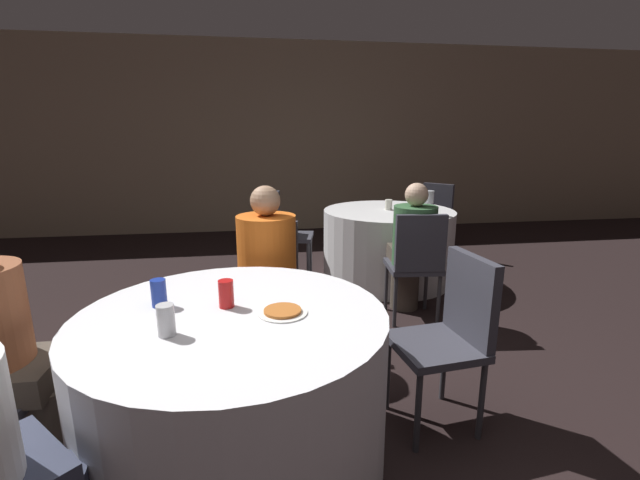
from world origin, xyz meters
TOP-DOWN VIEW (x-y plane):
  - ground_plane at (0.00, 0.00)m, footprint 16.00×16.00m
  - wall_back at (0.00, 5.03)m, footprint 16.00×0.06m
  - table_near at (-0.18, 0.07)m, footprint 1.32×1.32m
  - table_far at (1.26, 2.44)m, footprint 1.31×1.31m
  - chair_near_east at (0.89, 0.20)m, footprint 0.45×0.44m
  - chair_near_north at (0.01, 1.13)m, footprint 0.46×0.47m
  - chair_far_south at (1.15, 1.38)m, footprint 0.44×0.44m
  - chair_far_northeast at (2.05, 3.15)m, footprint 0.56×0.56m
  - chair_far_west at (0.22, 2.66)m, footprint 0.48×0.47m
  - person_orange_shirt at (-0.01, 0.98)m, footprint 0.41×0.53m
  - person_floral_shirt at (-1.09, 0.09)m, footprint 0.52×0.35m
  - person_green_jacket at (1.17, 1.54)m, footprint 0.36×0.51m
  - pizza_plate_near at (0.04, 0.04)m, footprint 0.21×0.21m
  - soda_can_red at (-0.20, 0.15)m, footprint 0.07×0.07m
  - soda_can_silver at (-0.41, -0.09)m, footprint 0.07×0.07m
  - soda_can_blue at (-0.49, 0.20)m, footprint 0.07×0.07m
  - bottle_far at (1.54, 2.12)m, footprint 0.09×0.09m
  - cup_far at (1.26, 2.46)m, footprint 0.07×0.07m

SIDE VIEW (x-z plane):
  - ground_plane at x=0.00m, z-range 0.00..0.00m
  - table_near at x=-0.18m, z-range 0.00..0.72m
  - table_far at x=1.26m, z-range 0.00..0.72m
  - chair_near_east at x=0.89m, z-range 0.09..0.98m
  - chair_near_north at x=0.01m, z-range 0.09..0.98m
  - chair_far_south at x=1.15m, z-range 0.09..0.98m
  - chair_far_northeast at x=2.05m, z-range 0.09..0.98m
  - chair_far_west at x=0.22m, z-range 0.09..0.98m
  - person_green_jacket at x=1.17m, z-range 0.01..1.11m
  - person_floral_shirt at x=-1.09m, z-range 0.02..1.16m
  - person_orange_shirt at x=-0.01m, z-range 0.02..1.18m
  - pizza_plate_near at x=0.04m, z-range 0.72..0.74m
  - cup_far at x=1.26m, z-range 0.72..0.83m
  - soda_can_red at x=-0.20m, z-range 0.72..0.85m
  - soda_can_silver at x=-0.41m, z-range 0.72..0.85m
  - soda_can_blue at x=-0.49m, z-range 0.72..0.85m
  - bottle_far at x=1.54m, z-range 0.72..0.95m
  - wall_back at x=0.00m, z-range 0.00..2.80m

